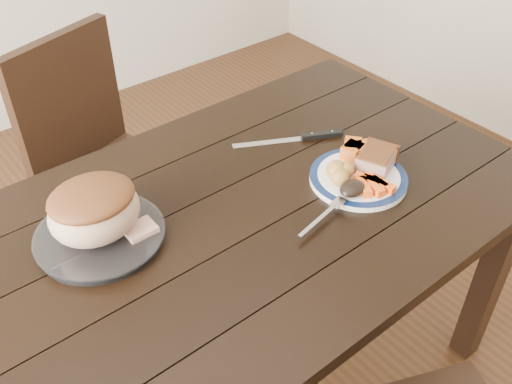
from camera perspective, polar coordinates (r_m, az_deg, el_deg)
dining_table at (r=1.43m, az=-3.00°, el=-5.31°), size 1.60×0.91×0.75m
chair_far at (r=2.03m, az=-15.20°, el=3.54°), size 0.54×0.54×0.93m
dinner_plate at (r=1.50m, az=10.18°, el=1.33°), size 0.25×0.25×0.02m
plate_rim at (r=1.49m, az=10.22°, el=1.59°), size 0.25×0.25×0.02m
serving_platter at (r=1.36m, az=-15.29°, el=-4.33°), size 0.29×0.29×0.02m
pork_slice at (r=1.51m, az=11.91°, el=3.12°), size 0.13×0.11×0.05m
roasted_potatoes at (r=1.46m, az=8.41°, el=2.03°), size 0.08×0.07×0.05m
carrot_batons at (r=1.45m, az=11.59°, el=0.77°), size 0.08×0.11×0.02m
pumpkin_wedges at (r=1.55m, az=9.98°, el=4.19°), size 0.09×0.09×0.04m
dark_mushroom at (r=1.42m, az=9.61°, el=0.35°), size 0.07×0.05×0.03m
fork at (r=1.36m, az=6.97°, el=-2.22°), size 0.18×0.05×0.00m
roast_joint at (r=1.31m, az=-15.84°, el=-1.93°), size 0.21×0.18×0.13m
cut_slice at (r=1.33m, az=-11.49°, el=-3.75°), size 0.07×0.06×0.02m
carving_knife at (r=1.64m, az=5.28°, el=5.53°), size 0.29×0.17×0.01m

